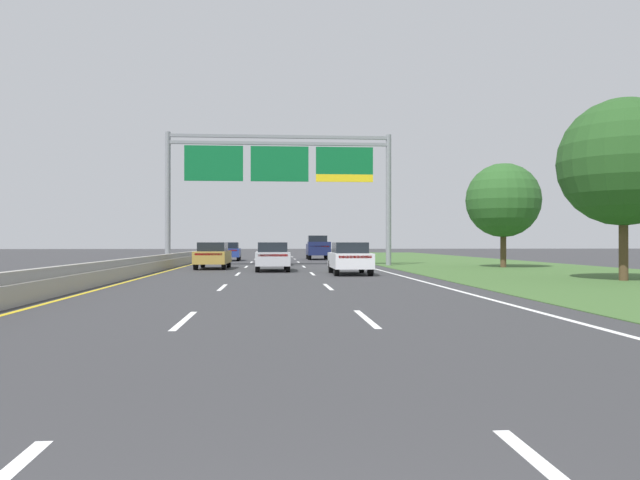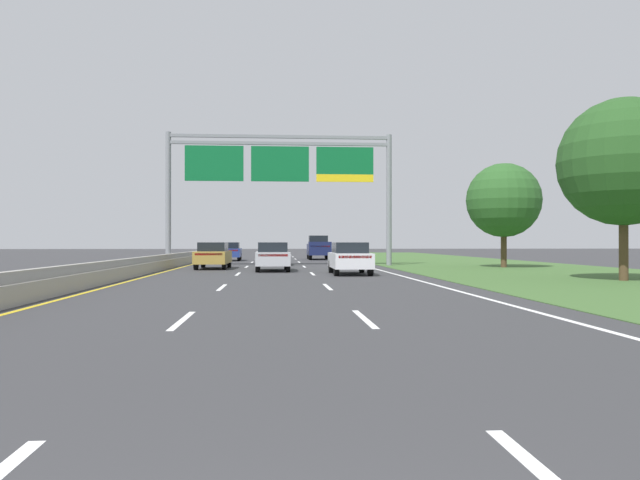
{
  "view_description": "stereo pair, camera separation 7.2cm",
  "coord_description": "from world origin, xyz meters",
  "px_view_note": "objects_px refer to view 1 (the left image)",
  "views": [
    {
      "loc": [
        -0.04,
        -1.97,
        1.58
      ],
      "look_at": [
        2.14,
        27.23,
        1.69
      ],
      "focal_mm": 34.28,
      "sensor_mm": 36.0,
      "label": 1
    },
    {
      "loc": [
        0.04,
        -1.98,
        1.58
      ],
      "look_at": [
        2.14,
        27.23,
        1.69
      ],
      "focal_mm": 34.28,
      "sensor_mm": 36.0,
      "label": 2
    }
  ],
  "objects_px": {
    "car_gold_left_lane_sedan": "(213,255)",
    "car_white_right_lane_sedan": "(350,258)",
    "pickup_truck_navy": "(318,248)",
    "car_darkgreen_centre_lane_sedan": "(274,253)",
    "car_silver_centre_lane_sedan": "(272,256)",
    "overhead_sign_gantry": "(280,171)",
    "roadside_tree_near": "(623,162)",
    "roadside_tree_mid": "(503,200)",
    "car_blue_left_lane_sedan": "(229,251)"
  },
  "relations": [
    {
      "from": "car_silver_centre_lane_sedan",
      "to": "car_blue_left_lane_sedan",
      "type": "relative_size",
      "value": 1.0
    },
    {
      "from": "car_silver_centre_lane_sedan",
      "to": "car_gold_left_lane_sedan",
      "type": "xyz_separation_m",
      "value": [
        -3.54,
        3.03,
        0.0
      ]
    },
    {
      "from": "roadside_tree_mid",
      "to": "car_blue_left_lane_sedan",
      "type": "bearing_deg",
      "value": 138.81
    },
    {
      "from": "car_darkgreen_centre_lane_sedan",
      "to": "car_gold_left_lane_sedan",
      "type": "height_order",
      "value": "same"
    },
    {
      "from": "overhead_sign_gantry",
      "to": "car_gold_left_lane_sedan",
      "type": "height_order",
      "value": "overhead_sign_gantry"
    },
    {
      "from": "pickup_truck_navy",
      "to": "car_white_right_lane_sedan",
      "type": "distance_m",
      "value": 26.27
    },
    {
      "from": "pickup_truck_navy",
      "to": "car_white_right_lane_sedan",
      "type": "bearing_deg",
      "value": -179.88
    },
    {
      "from": "car_gold_left_lane_sedan",
      "to": "car_silver_centre_lane_sedan",
      "type": "bearing_deg",
      "value": -129.56
    },
    {
      "from": "car_blue_left_lane_sedan",
      "to": "car_gold_left_lane_sedan",
      "type": "relative_size",
      "value": 1.0
    },
    {
      "from": "car_darkgreen_centre_lane_sedan",
      "to": "car_gold_left_lane_sedan",
      "type": "relative_size",
      "value": 1.0
    },
    {
      "from": "car_darkgreen_centre_lane_sedan",
      "to": "car_blue_left_lane_sedan",
      "type": "xyz_separation_m",
      "value": [
        -3.81,
        10.43,
        0.0
      ]
    },
    {
      "from": "overhead_sign_gantry",
      "to": "roadside_tree_mid",
      "type": "bearing_deg",
      "value": -14.67
    },
    {
      "from": "overhead_sign_gantry",
      "to": "roadside_tree_near",
      "type": "distance_m",
      "value": 21.84
    },
    {
      "from": "car_darkgreen_centre_lane_sedan",
      "to": "car_blue_left_lane_sedan",
      "type": "distance_m",
      "value": 11.1
    },
    {
      "from": "car_gold_left_lane_sedan",
      "to": "car_white_right_lane_sedan",
      "type": "bearing_deg",
      "value": -131.85
    },
    {
      "from": "pickup_truck_navy",
      "to": "car_darkgreen_centre_lane_sedan",
      "type": "bearing_deg",
      "value": 164.24
    },
    {
      "from": "car_darkgreen_centre_lane_sedan",
      "to": "roadside_tree_mid",
      "type": "relative_size",
      "value": 0.68
    },
    {
      "from": "car_silver_centre_lane_sedan",
      "to": "car_gold_left_lane_sedan",
      "type": "relative_size",
      "value": 1.0
    },
    {
      "from": "roadside_tree_mid",
      "to": "car_white_right_lane_sedan",
      "type": "bearing_deg",
      "value": -145.67
    },
    {
      "from": "car_gold_left_lane_sedan",
      "to": "roadside_tree_near",
      "type": "height_order",
      "value": "roadside_tree_near"
    },
    {
      "from": "overhead_sign_gantry",
      "to": "roadside_tree_near",
      "type": "bearing_deg",
      "value": -50.55
    },
    {
      "from": "car_darkgreen_centre_lane_sedan",
      "to": "car_silver_centre_lane_sedan",
      "type": "bearing_deg",
      "value": -178.65
    },
    {
      "from": "car_silver_centre_lane_sedan",
      "to": "car_darkgreen_centre_lane_sedan",
      "type": "bearing_deg",
      "value": -1.26
    },
    {
      "from": "car_darkgreen_centre_lane_sedan",
      "to": "car_silver_centre_lane_sedan",
      "type": "xyz_separation_m",
      "value": [
        -0.06,
        -8.8,
        0.0
      ]
    },
    {
      "from": "roadside_tree_near",
      "to": "roadside_tree_mid",
      "type": "height_order",
      "value": "roadside_tree_near"
    },
    {
      "from": "overhead_sign_gantry",
      "to": "car_gold_left_lane_sedan",
      "type": "bearing_deg",
      "value": -135.03
    },
    {
      "from": "overhead_sign_gantry",
      "to": "roadside_tree_mid",
      "type": "height_order",
      "value": "overhead_sign_gantry"
    },
    {
      "from": "pickup_truck_navy",
      "to": "car_darkgreen_centre_lane_sedan",
      "type": "relative_size",
      "value": 1.22
    },
    {
      "from": "pickup_truck_navy",
      "to": "car_gold_left_lane_sedan",
      "type": "xyz_separation_m",
      "value": [
        -7.65,
        -19.44,
        -0.26
      ]
    },
    {
      "from": "car_white_right_lane_sedan",
      "to": "car_blue_left_lane_sedan",
      "type": "bearing_deg",
      "value": 18.46
    },
    {
      "from": "car_gold_left_lane_sedan",
      "to": "roadside_tree_mid",
      "type": "relative_size",
      "value": 0.68
    },
    {
      "from": "car_blue_left_lane_sedan",
      "to": "car_gold_left_lane_sedan",
      "type": "bearing_deg",
      "value": 179.77
    },
    {
      "from": "car_silver_centre_lane_sedan",
      "to": "overhead_sign_gantry",
      "type": "bearing_deg",
      "value": -4.62
    },
    {
      "from": "pickup_truck_navy",
      "to": "car_gold_left_lane_sedan",
      "type": "bearing_deg",
      "value": 159.28
    },
    {
      "from": "overhead_sign_gantry",
      "to": "car_gold_left_lane_sedan",
      "type": "distance_m",
      "value": 7.89
    },
    {
      "from": "car_silver_centre_lane_sedan",
      "to": "car_blue_left_lane_sedan",
      "type": "height_order",
      "value": "same"
    },
    {
      "from": "car_white_right_lane_sedan",
      "to": "car_silver_centre_lane_sedan",
      "type": "bearing_deg",
      "value": 45.4
    },
    {
      "from": "car_white_right_lane_sedan",
      "to": "car_silver_centre_lane_sedan",
      "type": "xyz_separation_m",
      "value": [
        -3.81,
        3.8,
        0.0
      ]
    },
    {
      "from": "overhead_sign_gantry",
      "to": "car_silver_centre_lane_sedan",
      "type": "bearing_deg",
      "value": -93.72
    },
    {
      "from": "car_white_right_lane_sedan",
      "to": "car_darkgreen_centre_lane_sedan",
      "type": "height_order",
      "value": "same"
    },
    {
      "from": "roadside_tree_near",
      "to": "car_blue_left_lane_sedan",
      "type": "bearing_deg",
      "value": 121.89
    },
    {
      "from": "car_silver_centre_lane_sedan",
      "to": "roadside_tree_near",
      "type": "relative_size",
      "value": 0.59
    },
    {
      "from": "car_silver_centre_lane_sedan",
      "to": "car_blue_left_lane_sedan",
      "type": "bearing_deg",
      "value": 10.15
    },
    {
      "from": "car_darkgreen_centre_lane_sedan",
      "to": "pickup_truck_navy",
      "type": "bearing_deg",
      "value": -14.8
    },
    {
      "from": "car_white_right_lane_sedan",
      "to": "roadside_tree_near",
      "type": "bearing_deg",
      "value": -119.53
    },
    {
      "from": "car_white_right_lane_sedan",
      "to": "car_gold_left_lane_sedan",
      "type": "distance_m",
      "value": 10.04
    },
    {
      "from": "car_silver_centre_lane_sedan",
      "to": "pickup_truck_navy",
      "type": "bearing_deg",
      "value": -11.26
    },
    {
      "from": "car_white_right_lane_sedan",
      "to": "car_silver_centre_lane_sedan",
      "type": "height_order",
      "value": "same"
    },
    {
      "from": "pickup_truck_navy",
      "to": "car_white_right_lane_sedan",
      "type": "relative_size",
      "value": 1.23
    },
    {
      "from": "roadside_tree_mid",
      "to": "roadside_tree_near",
      "type": "bearing_deg",
      "value": -90.16
    }
  ]
}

